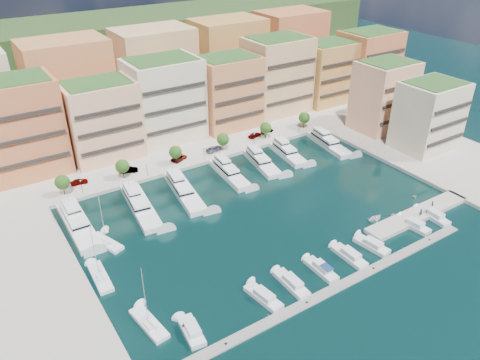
{
  "coord_description": "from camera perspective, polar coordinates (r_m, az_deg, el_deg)",
  "views": [
    {
      "loc": [
        -58.28,
        -77.99,
        64.25
      ],
      "look_at": [
        -2.47,
        7.86,
        6.0
      ],
      "focal_mm": 35.0,
      "sensor_mm": 36.0,
      "label": 1
    }
  ],
  "objects": [
    {
      "name": "sailboat_0",
      "position": [
        89.22,
        -11.02,
        -16.87
      ],
      "size": [
        4.01,
        10.07,
        13.2
      ],
      "color": "white",
      "rests_on": "ground"
    },
    {
      "name": "cruiser_9",
      "position": [
        123.05,
        22.5,
        -4.09
      ],
      "size": [
        3.27,
        8.77,
        2.55
      ],
      "color": "silver",
      "rests_on": "ground"
    },
    {
      "name": "south_pontoon",
      "position": [
        97.4,
        12.26,
        -12.48
      ],
      "size": [
        72.0,
        2.2,
        0.35
      ],
      "primitive_type": "cube",
      "color": "gray",
      "rests_on": "ground"
    },
    {
      "name": "backblock_1",
      "position": [
        162.9,
        -20.07,
        10.63
      ],
      "size": [
        26.0,
        18.0,
        30.0
      ],
      "primitive_type": "cube",
      "color": "#CF7E4D",
      "rests_on": "north_quay"
    },
    {
      "name": "tender_0",
      "position": [
        117.82,
        16.2,
        -4.51
      ],
      "size": [
        4.44,
        3.44,
        0.85
      ],
      "primitive_type": "imported",
      "rotation": [
        0.0,
        0.0,
        1.71
      ],
      "color": "silver",
      "rests_on": "ground"
    },
    {
      "name": "yacht_4",
      "position": [
        137.52,
        2.56,
        2.26
      ],
      "size": [
        7.58,
        18.02,
        7.3
      ],
      "color": "white",
      "rests_on": "ground"
    },
    {
      "name": "backblock_2",
      "position": [
        171.56,
        -10.25,
        12.84
      ],
      "size": [
        26.0,
        18.0,
        30.0
      ],
      "primitive_type": "cube",
      "color": "#EDB87D",
      "rests_on": "north_quay"
    },
    {
      "name": "tree_0",
      "position": [
        127.7,
        -20.84,
        -0.26
      ],
      "size": [
        3.8,
        3.8,
        5.65
      ],
      "color": "#473323",
      "rests_on": "north_quay"
    },
    {
      "name": "yacht_5",
      "position": [
        143.49,
        5.72,
        3.42
      ],
      "size": [
        6.62,
        16.55,
        7.3
      ],
      "color": "white",
      "rests_on": "ground"
    },
    {
      "name": "hillside",
      "position": [
        207.04,
        -15.26,
        10.52
      ],
      "size": [
        240.0,
        40.0,
        58.0
      ],
      "primitive_type": "cube",
      "color": "#193415",
      "rests_on": "ground"
    },
    {
      "name": "lamppost_2",
      "position": [
        137.74,
        -4.44,
        3.52
      ],
      "size": [
        0.3,
        0.3,
        4.2
      ],
      "color": "black",
      "rests_on": "north_quay"
    },
    {
      "name": "apartment_east_b",
      "position": [
        153.84,
        22.04,
        7.3
      ],
      "size": [
        18.0,
        14.5,
        20.8
      ],
      "color": "beige",
      "rests_on": "east_quay"
    },
    {
      "name": "car_2",
      "position": [
        139.26,
        -7.42,
        2.7
      ],
      "size": [
        5.89,
        4.33,
        1.49
      ],
      "primitive_type": "imported",
      "rotation": [
        0.0,
        0.0,
        1.96
      ],
      "color": "gray",
      "rests_on": "north_quay"
    },
    {
      "name": "car_0",
      "position": [
        132.9,
        -19.03,
        -0.18
      ],
      "size": [
        4.68,
        2.26,
        1.54
      ],
      "primitive_type": "imported",
      "rotation": [
        0.0,
        0.0,
        1.47
      ],
      "color": "gray",
      "rests_on": "north_quay"
    },
    {
      "name": "cruiser_4",
      "position": [
        99.49,
        9.88,
        -10.7
      ],
      "size": [
        2.63,
        8.31,
        2.66
      ],
      "color": "silver",
      "rests_on": "ground"
    },
    {
      "name": "tender_1",
      "position": [
        120.7,
        18.12,
        -3.99
      ],
      "size": [
        1.54,
        1.4,
        0.71
      ],
      "primitive_type": "imported",
      "rotation": [
        0.0,
        0.0,
        1.76
      ],
      "color": "beige",
      "rests_on": "ground"
    },
    {
      "name": "cruiser_3",
      "position": [
        95.45,
        6.3,
        -12.46
      ],
      "size": [
        2.86,
        9.04,
        2.55
      ],
      "color": "silver",
      "rests_on": "ground"
    },
    {
      "name": "apartment_3",
      "position": [
        150.36,
        -9.18,
        9.65
      ],
      "size": [
        22.0,
        16.5,
        25.8
      ],
      "color": "beige",
      "rests_on": "north_quay"
    },
    {
      "name": "apartment_1",
      "position": [
        139.98,
        -25.01,
        5.88
      ],
      "size": [
        20.0,
        16.5,
        26.8
      ],
      "color": "#BE743F",
      "rests_on": "north_quay"
    },
    {
      "name": "yacht_1",
      "position": [
        119.9,
        -12.15,
        -2.9
      ],
      "size": [
        7.37,
        23.11,
        7.3
      ],
      "color": "white",
      "rests_on": "ground"
    },
    {
      "name": "ground",
      "position": [
        116.65,
        3.13,
        -3.84
      ],
      "size": [
        400.0,
        400.0,
        0.0
      ],
      "primitive_type": "plane",
      "color": "black",
      "rests_on": "ground"
    },
    {
      "name": "apartment_5",
      "position": [
        171.6,
        4.53,
        12.63
      ],
      "size": [
        22.0,
        16.5,
        26.8
      ],
      "color": "#EDB87D",
      "rests_on": "north_quay"
    },
    {
      "name": "tree_5",
      "position": [
        160.1,
        7.84,
        7.53
      ],
      "size": [
        3.8,
        3.8,
        5.65
      ],
      "color": "#473323",
      "rests_on": "north_quay"
    },
    {
      "name": "north_quay",
      "position": [
        164.69,
        -9.65,
        6.24
      ],
      "size": [
        220.0,
        64.0,
        2.0
      ],
      "primitive_type": "cube",
      "color": "#9E998E",
      "rests_on": "ground"
    },
    {
      "name": "finger_pier",
      "position": [
        122.71,
        20.82,
        -4.13
      ],
      "size": [
        32.0,
        5.0,
        2.0
      ],
      "primitive_type": "cube",
      "color": "#9E998E",
      "rests_on": "ground"
    },
    {
      "name": "car_4",
      "position": [
        152.94,
        1.8,
        5.53
      ],
      "size": [
        5.06,
        2.84,
        1.62
      ],
      "primitive_type": "imported",
      "rotation": [
        0.0,
        0.0,
        1.77
      ],
      "color": "gray",
      "rests_on": "north_quay"
    },
    {
      "name": "lamppost_0",
      "position": [
        126.77,
        -18.79,
        -0.56
      ],
      "size": [
        0.3,
        0.3,
        4.2
      ],
      "color": "black",
      "rests_on": "north_quay"
    },
    {
      "name": "cruiser_8",
      "position": [
        117.89,
        20.43,
        -5.21
      ],
      "size": [
        3.37,
        8.16,
        2.55
      ],
      "color": "silver",
      "rests_on": "ground"
    },
    {
      "name": "yacht_6",
      "position": [
        151.76,
        10.61,
        4.56
      ],
      "size": [
        7.4,
        19.71,
        7.3
      ],
      "color": "white",
      "rests_on": "ground"
    },
    {
      "name": "apartment_east_a",
      "position": [
        163.6,
        17.12,
        9.82
      ],
      "size": [
        18.0,
        14.5,
        22.8
      ],
      "color": "#EEB184",
      "rests_on": "east_quay"
    },
    {
      "name": "east_quay",
      "position": [
        153.28,
        24.16,
        2.09
      ],
      "size": [
        34.0,
        76.0,
        2.0
      ],
      "primitive_type": "cube",
      "color": "#9E998E",
      "rests_on": "ground"
    },
    {
      "name": "lamppost_1",
      "position": [
        131.14,
        -11.32,
        1.57
      ],
      "size": [
        0.3,
        0.3,
        4.2
      ],
      "color": "black",
      "rests_on": "north_quay"
    },
    {
      "name": "cruiser_2",
      "position": [
        92.28,
        2.88,
        -14.07
      ],
      "size": [
        3.81,
        8.95,
        2.55
      ],
      "color": "silver",
      "rests_on": "ground"
    },
    {
      "name": "yacht_2",
      "position": [
        124.11,
        -6.95,
        -1.13
      ],
      "size": [
        7.85,
        22.44,
        7.3
      ],
      "color": "white",
      "rests_on": "ground"
    },
    {
      "name": "sailboat_2",
      "position": [
        109.58,
        -15.98,
        -7.41
      ],
      "size": [
        5.6,
        9.54,
        13.2
      ],
      "color": "white",
      "rests_on": "ground"
    },
    {
      "name": "cruiser_6",
      "position": [
        108.39,
        15.78,
        -7.68
      ],
      "size": [
        3.89,
        8.5,
        2.55
      ],
      "color": "silver",
      "rests_on": "ground"
    },
    {
      "name": "person_1",
      "position": [
        124.85,
        22.36,
        -2.79
      ],
      "size": [
        1.08,
        0.94,
        1.9
      ],
      "primitive_type": "imported",
      "rotation": [
        0.0,
        0.0,
        3.42
      ],
      "color": "brown",
      "rests_on": "finger_pier"
    },
    {
      "name": "apartment_6",
      "position": [
        184.47,
        10.5,
        12.8
      ],
      "size": [
        20.0,
        15.5,
        22.8
      ],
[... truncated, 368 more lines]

